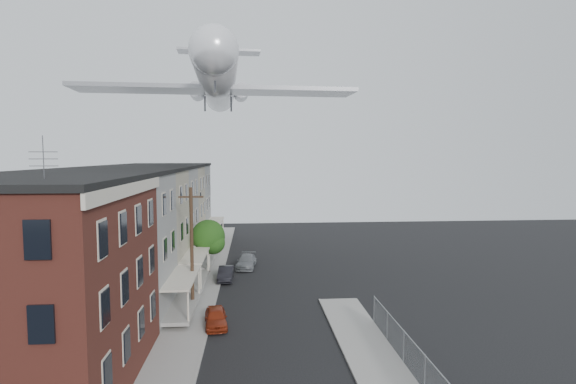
% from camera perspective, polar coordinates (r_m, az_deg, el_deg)
% --- Properties ---
extents(sidewalk_left, '(3.00, 62.00, 0.12)m').
position_cam_1_polar(sidewalk_left, '(40.77, -10.73, -11.45)').
color(sidewalk_left, gray).
rests_on(sidewalk_left, ground).
extents(sidewalk_right, '(3.00, 26.00, 0.12)m').
position_cam_1_polar(sidewalk_right, '(24.65, 12.50, -22.57)').
color(sidewalk_right, gray).
rests_on(sidewalk_right, ground).
extents(curb_left, '(0.15, 62.00, 0.14)m').
position_cam_1_polar(curb_left, '(40.63, -8.65, -11.46)').
color(curb_left, gray).
rests_on(curb_left, ground).
extents(curb_right, '(0.15, 26.00, 0.14)m').
position_cam_1_polar(curb_right, '(24.30, 8.95, -22.92)').
color(curb_right, gray).
rests_on(curb_right, ground).
extents(corner_building, '(10.31, 12.30, 12.15)m').
position_cam_1_polar(corner_building, '(25.26, -30.41, -10.05)').
color(corner_building, '#341410').
rests_on(corner_building, ground).
extents(row_house_a, '(11.98, 7.00, 10.30)m').
position_cam_1_polar(row_house_a, '(33.84, -23.28, -6.24)').
color(row_house_a, slate).
rests_on(row_house_a, ground).
extents(row_house_b, '(11.98, 7.00, 10.30)m').
position_cam_1_polar(row_house_b, '(40.43, -20.08, -4.42)').
color(row_house_b, gray).
rests_on(row_house_b, ground).
extents(row_house_c, '(11.98, 7.00, 10.30)m').
position_cam_1_polar(row_house_c, '(47.13, -17.80, -3.11)').
color(row_house_c, slate).
rests_on(row_house_c, ground).
extents(row_house_d, '(11.98, 7.00, 10.30)m').
position_cam_1_polar(row_house_d, '(53.91, -16.09, -2.12)').
color(row_house_d, gray).
rests_on(row_house_d, ground).
extents(row_house_e, '(11.98, 7.00, 10.30)m').
position_cam_1_polar(row_house_e, '(60.74, -14.76, -1.36)').
color(row_house_e, slate).
rests_on(row_house_e, ground).
extents(chainlink_fence, '(0.06, 18.06, 1.90)m').
position_cam_1_polar(chainlink_fence, '(23.85, 17.00, -21.14)').
color(chainlink_fence, gray).
rests_on(chainlink_fence, ground).
extents(utility_pole, '(1.80, 0.26, 9.00)m').
position_cam_1_polar(utility_pole, '(33.90, -12.12, -6.73)').
color(utility_pole, black).
rests_on(utility_pole, ground).
extents(street_tree, '(3.22, 3.20, 5.20)m').
position_cam_1_polar(street_tree, '(43.78, -9.94, -5.76)').
color(street_tree, black).
rests_on(street_tree, ground).
extents(car_near, '(1.84, 3.69, 1.21)m').
position_cam_1_polar(car_near, '(31.21, -9.16, -15.45)').
color(car_near, maroon).
rests_on(car_near, ground).
extents(car_mid, '(1.39, 3.78, 1.24)m').
position_cam_1_polar(car_mid, '(41.76, -7.90, -10.23)').
color(car_mid, black).
rests_on(car_mid, ground).
extents(car_far, '(2.23, 4.52, 1.27)m').
position_cam_1_polar(car_far, '(46.05, -5.30, -8.78)').
color(car_far, slate).
rests_on(car_far, ground).
extents(airplane, '(24.65, 28.14, 8.15)m').
position_cam_1_polar(airplane, '(43.37, -8.91, 13.67)').
color(airplane, silver).
rests_on(airplane, ground).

